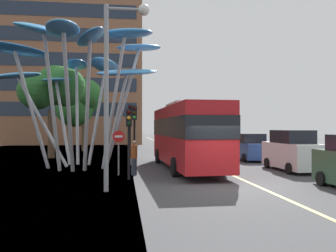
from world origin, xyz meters
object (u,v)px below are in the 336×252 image
object	(u,v)px
car_parked_mid	(292,152)
traffic_light_island_mid	(130,121)
traffic_light_kerb_near	(129,129)
pedestrian	(134,158)
car_parked_far	(250,148)
red_bus	(186,133)
traffic_light_opposite	(130,123)
leaf_sculpture	(79,62)
traffic_light_kerb_far	(134,123)
no_entry_sign	(119,145)
street_lamp	(117,70)

from	to	relation	value
car_parked_mid	traffic_light_island_mid	bearing A→B (deg)	149.95
traffic_light_kerb_near	pedestrian	world-z (taller)	traffic_light_kerb_near
car_parked_far	pedestrian	xyz separation A→B (m)	(-8.66, -7.06, -0.04)
red_bus	traffic_light_opposite	size ratio (longest dim) A/B	2.92
traffic_light_opposite	leaf_sculpture	bearing A→B (deg)	-105.12
leaf_sculpture	traffic_light_kerb_far	distance (m)	5.10
traffic_light_kerb_far	car_parked_mid	distance (m)	9.10
leaf_sculpture	no_entry_sign	world-z (taller)	leaf_sculpture
traffic_light_kerb_near	street_lamp	distance (m)	3.64
traffic_light_kerb_far	car_parked_far	world-z (taller)	traffic_light_kerb_far
street_lamp	no_entry_sign	bearing A→B (deg)	90.08
leaf_sculpture	pedestrian	distance (m)	7.46
no_entry_sign	red_bus	bearing A→B (deg)	28.89
traffic_light_kerb_near	traffic_light_island_mid	distance (m)	7.53
traffic_light_kerb_far	no_entry_sign	size ratio (longest dim) A/B	1.62
red_bus	traffic_light_opposite	xyz separation A→B (m)	(-3.01, 13.62, 0.69)
car_parked_far	pedestrian	size ratio (longest dim) A/B	2.48
traffic_light_island_mid	traffic_light_kerb_near	bearing A→B (deg)	-91.35
traffic_light_island_mid	car_parked_far	bearing A→B (deg)	7.41
street_lamp	no_entry_sign	size ratio (longest dim) A/B	3.17
traffic_light_opposite	no_entry_sign	distance (m)	15.82
traffic_light_kerb_far	car_parked_far	size ratio (longest dim) A/B	0.84
leaf_sculpture	traffic_light_opposite	size ratio (longest dim) A/B	3.13
car_parked_far	traffic_light_opposite	bearing A→B (deg)	134.22
traffic_light_kerb_far	traffic_light_opposite	xyz separation A→B (m)	(-0.04, 13.11, 0.14)
leaf_sculpture	pedestrian	bearing A→B (deg)	-50.62
traffic_light_opposite	car_parked_mid	world-z (taller)	traffic_light_opposite
leaf_sculpture	pedestrian	world-z (taller)	leaf_sculpture
traffic_light_island_mid	no_entry_sign	size ratio (longest dim) A/B	1.73
leaf_sculpture	car_parked_mid	bearing A→B (deg)	-14.57
leaf_sculpture	traffic_light_kerb_far	xyz separation A→B (m)	(3.29, -1.08, -3.74)
red_bus	traffic_light_opposite	bearing A→B (deg)	102.47
traffic_light_kerb_near	pedestrian	xyz separation A→B (m)	(0.28, 1.59, -1.48)
leaf_sculpture	no_entry_sign	distance (m)	6.59
street_lamp	pedestrian	xyz separation A→B (m)	(0.77, 4.41, -3.74)
leaf_sculpture	car_parked_mid	distance (m)	13.50
traffic_light_kerb_near	car_parked_mid	size ratio (longest dim) A/B	0.72
car_parked_far	pedestrian	distance (m)	11.18
pedestrian	traffic_light_island_mid	bearing A→B (deg)	91.01
traffic_light_kerb_far	no_entry_sign	distance (m)	3.00
traffic_light_island_mid	street_lamp	bearing A→B (deg)	-93.68
traffic_light_kerb_near	car_parked_far	size ratio (longest dim) A/B	0.75
pedestrian	red_bus	bearing A→B (deg)	36.63
traffic_light_island_mid	pedestrian	bearing A→B (deg)	-88.99
traffic_light_opposite	red_bus	bearing A→B (deg)	-77.53
red_bus	street_lamp	distance (m)	8.12
street_lamp	pedestrian	size ratio (longest dim) A/B	4.09
traffic_light_opposite	pedestrian	xyz separation A→B (m)	(-0.06, -15.90, -1.91)
red_bus	traffic_light_kerb_near	xyz separation A→B (m)	(-3.35, -3.87, 0.26)
traffic_light_kerb_far	street_lamp	bearing A→B (deg)	-96.88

